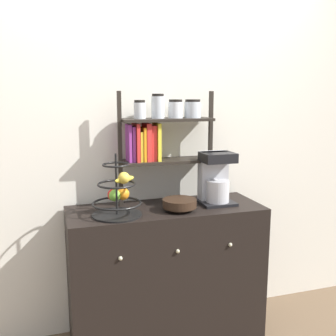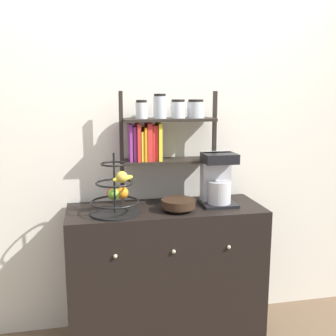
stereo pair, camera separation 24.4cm
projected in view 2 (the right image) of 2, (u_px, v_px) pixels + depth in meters
wall_back at (158, 140)px, 2.68m from camera, size 7.00×0.05×2.60m
sideboard at (166, 274)px, 2.56m from camera, size 1.23×0.48×0.90m
coffee_maker at (217, 179)px, 2.53m from camera, size 0.22×0.21×0.34m
fruit_stand at (116, 194)px, 2.34m from camera, size 0.29×0.29×0.37m
wooden_bowl at (178, 204)px, 2.40m from camera, size 0.21×0.21×0.07m
shelf_hutch at (162, 133)px, 2.53m from camera, size 0.64×0.20×0.73m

